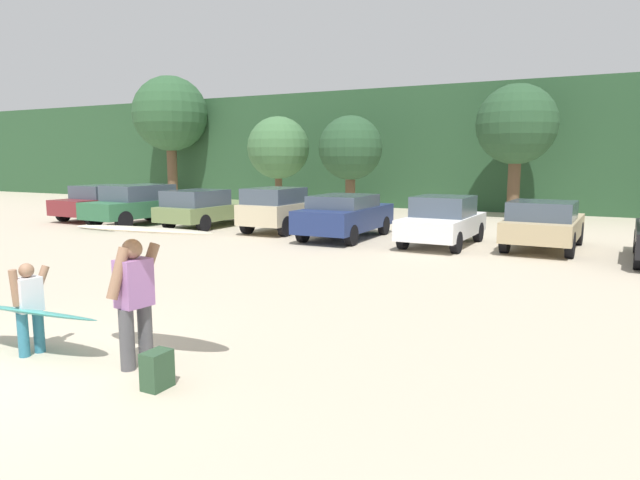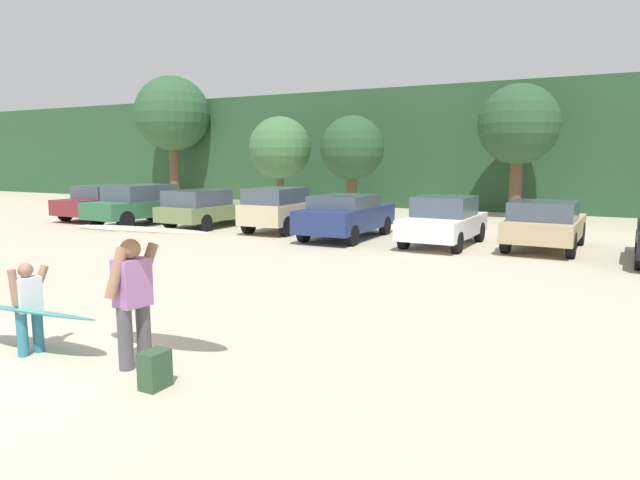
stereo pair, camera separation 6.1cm
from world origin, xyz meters
The scene contains 18 objects.
ground_plane centered at (0.00, 0.00, 0.00)m, with size 120.00×120.00×0.00m, color beige.
hillside_ridge centered at (0.00, 31.03, 3.24)m, with size 108.00×12.00×6.47m, color #284C2D.
tree_far_right centered at (-18.52, 23.55, 5.44)m, with size 4.68×4.68×7.83m.
tree_right centered at (-9.14, 21.24, 3.23)m, with size 3.25×3.25×4.87m.
tree_center_right centered at (-5.04, 21.36, 3.17)m, with size 3.15×3.15×4.78m.
tree_center centered at (2.55, 22.48, 4.15)m, with size 3.56×3.56×5.98m.
parked_car_maroon centered at (-13.42, 13.43, 0.80)m, with size 2.03×4.21×1.52m.
parked_car_forest_green centered at (-10.58, 12.68, 0.87)m, with size 2.12×4.39×1.63m.
parked_car_olive_green centered at (-7.63, 13.48, 0.76)m, with size 1.99×4.82×1.49m.
parked_car_champagne centered at (-4.25, 13.54, 0.86)m, with size 1.81×3.94×1.64m.
parked_car_navy centered at (-1.43, 12.98, 0.79)m, with size 1.97×4.41×1.48m.
parked_car_white centered at (1.90, 13.03, 0.77)m, with size 1.90×4.03×1.53m.
parked_car_tan centered at (4.78, 13.55, 0.77)m, with size 2.03×4.13×1.46m.
person_adult centered at (1.18, 1.01, 0.94)m, with size 0.35×0.84×1.67m.
person_child centered at (-0.45, 0.67, 0.72)m, with size 0.27×0.57×1.28m.
surfboard_cream centered at (1.32, 1.06, 1.79)m, with size 2.10×0.78×0.12m.
surfboard_teal centered at (-0.44, 0.70, 0.59)m, with size 2.27×0.83×0.27m.
backpack_dropped centered at (1.91, 0.60, 0.22)m, with size 0.24×0.34×0.45m.
Camera 2 is at (6.55, -4.05, 2.67)m, focal length 31.45 mm.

